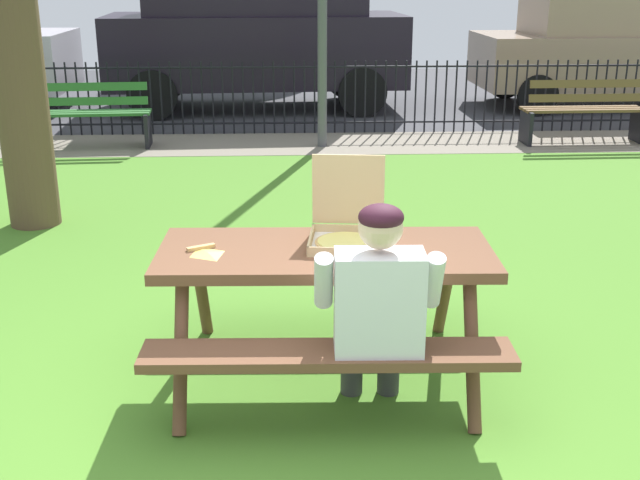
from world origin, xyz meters
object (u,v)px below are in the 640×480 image
object	(u,v)px
pizza_box_open	(347,227)
park_bench_center	(86,116)
picnic_table_foreground	(325,279)
parked_car_left	(256,27)
park_bench_right	(585,112)
adult_at_table	(377,305)
parked_car_center	(611,45)
pizza_slice_on_table	(206,252)

from	to	relation	value
pizza_box_open	park_bench_center	size ratio (longest dim) A/B	0.29
picnic_table_foreground	park_bench_center	bearing A→B (deg)	113.72
parked_car_left	park_bench_right	bearing A→B (deg)	-34.35
park_bench_center	adult_at_table	bearing A→B (deg)	-66.27
parked_car_center	park_bench_right	bearing A→B (deg)	-116.20
pizza_slice_on_table	adult_at_table	world-z (taller)	adult_at_table
picnic_table_foreground	adult_at_table	world-z (taller)	adult_at_table
park_bench_center	parked_car_center	bearing A→B (deg)	20.62
pizza_box_open	parked_car_center	size ratio (longest dim) A/B	0.11
picnic_table_foreground	parked_car_center	size ratio (longest dim) A/B	0.42
picnic_table_foreground	pizza_slice_on_table	size ratio (longest dim) A/B	7.62
parked_car_left	parked_car_center	bearing A→B (deg)	-0.01
picnic_table_foreground	parked_car_center	world-z (taller)	parked_car_center
parked_car_center	pizza_box_open	bearing A→B (deg)	-119.09
picnic_table_foreground	park_bench_center	xyz separation A→B (m)	(-2.73, 6.22, -0.18)
park_bench_center	parked_car_left	xyz separation A→B (m)	(2.09, 2.98, 0.89)
picnic_table_foreground	parked_car_left	distance (m)	9.25
adult_at_table	pizza_box_open	bearing A→B (deg)	99.20
picnic_table_foreground	pizza_box_open	bearing A→B (deg)	42.01
pizza_slice_on_table	parked_car_center	size ratio (longest dim) A/B	0.05
picnic_table_foreground	park_bench_right	bearing A→B (deg)	59.15
pizza_slice_on_table	park_bench_right	distance (m)	7.63
pizza_slice_on_table	parked_car_center	xyz separation A→B (m)	(5.82, 9.24, 0.23)
pizza_box_open	parked_car_left	distance (m)	9.13
parked_car_left	parked_car_center	distance (m)	5.83
adult_at_table	park_bench_center	world-z (taller)	adult_at_table
picnic_table_foreground	adult_at_table	size ratio (longest dim) A/B	1.55
adult_at_table	park_bench_right	size ratio (longest dim) A/B	0.74
park_bench_center	pizza_box_open	bearing A→B (deg)	-64.93
picnic_table_foreground	pizza_slice_on_table	distance (m)	0.66
picnic_table_foreground	pizza_box_open	distance (m)	0.31
adult_at_table	park_bench_center	size ratio (longest dim) A/B	0.73
pizza_slice_on_table	adult_at_table	bearing A→B (deg)	-28.58
picnic_table_foreground	park_bench_center	size ratio (longest dim) A/B	1.14
park_bench_right	parked_car_left	world-z (taller)	parked_car_left
park_bench_center	parked_car_left	distance (m)	3.75
park_bench_center	park_bench_right	bearing A→B (deg)	-0.00
pizza_box_open	park_bench_right	size ratio (longest dim) A/B	0.30
picnic_table_foreground	pizza_slice_on_table	bearing A→B (deg)	-176.57
picnic_table_foreground	adult_at_table	distance (m)	0.56
picnic_table_foreground	parked_car_center	distance (m)	10.57
pizza_slice_on_table	adult_at_table	xyz separation A→B (m)	(0.86, -0.47, -0.12)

